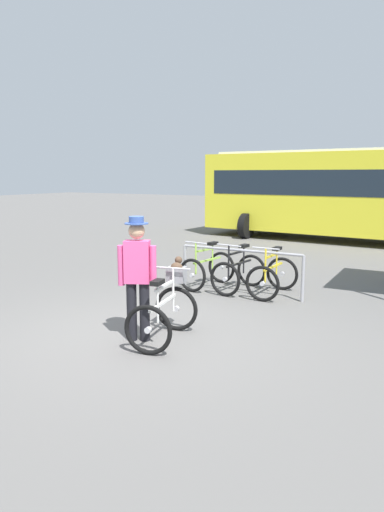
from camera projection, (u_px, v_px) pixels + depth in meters
ground_plane at (140, 334)px, 6.82m from camera, size 80.00×80.00×0.00m
bike_rack_rail at (240, 261)px, 9.05m from camera, size 2.51×0.07×0.88m
racked_bike_lime at (207, 269)px, 9.64m from camera, size 0.81×1.19×0.98m
racked_bike_black at (239, 273)px, 9.30m from camera, size 0.77×1.15×0.97m
racked_bike_yellow at (273, 277)px, 8.96m from camera, size 0.68×1.10×0.97m
featured_bicycle at (166, 305)px, 6.56m from camera, size 0.85×1.25×1.09m
person_with_featured_bike at (137, 273)px, 6.43m from camera, size 0.49×0.33×1.72m
bus_distant at (350, 190)px, 16.00m from camera, size 10.15×3.87×3.08m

